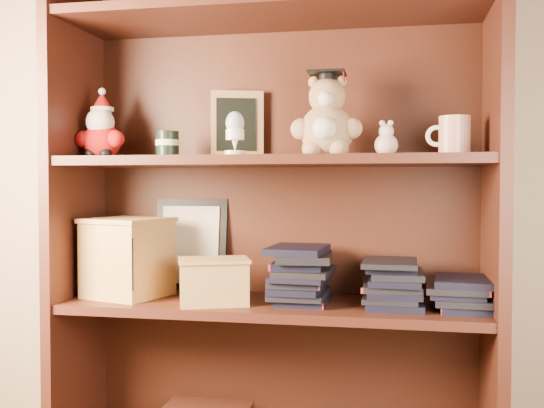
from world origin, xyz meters
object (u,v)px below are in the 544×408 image
(bookcase, at_px, (275,218))
(grad_teddy_bear, at_px, (327,123))
(treats_box, at_px, (128,257))
(teacher_mug, at_px, (454,136))

(bookcase, height_order, grad_teddy_bear, bookcase)
(treats_box, bearing_deg, bookcase, 6.98)
(teacher_mug, distance_m, treats_box, 0.96)
(grad_teddy_bear, relative_size, teacher_mug, 2.04)
(grad_teddy_bear, relative_size, treats_box, 0.90)
(grad_teddy_bear, bearing_deg, treats_box, 179.39)
(teacher_mug, xyz_separation_m, treats_box, (-0.90, -0.00, -0.34))
(bookcase, relative_size, treats_box, 6.17)
(grad_teddy_bear, distance_m, teacher_mug, 0.33)
(bookcase, distance_m, treats_box, 0.44)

